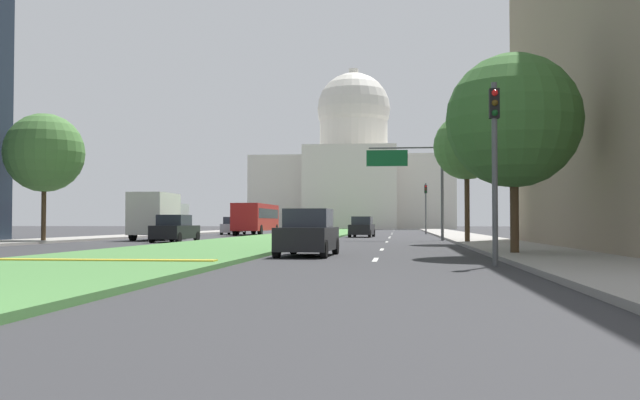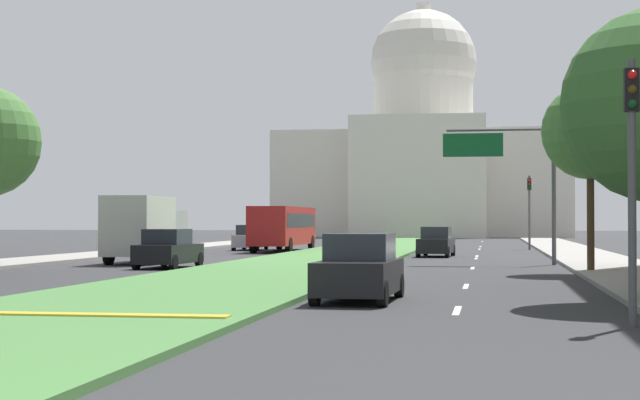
# 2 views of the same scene
# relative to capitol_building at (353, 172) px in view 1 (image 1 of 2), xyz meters

# --- Properties ---
(ground_plane) EXTENTS (278.53, 278.53, 0.00)m
(ground_plane) POSITION_rel_capitol_building_xyz_m (0.00, -62.53, -10.50)
(ground_plane) COLOR #333335
(grass_median) EXTENTS (7.49, 113.95, 0.14)m
(grass_median) POSITION_rel_capitol_building_xyz_m (0.00, -68.86, -10.43)
(grass_median) COLOR #4C8442
(grass_median) RESTS_ON ground_plane
(median_curb_nose) EXTENTS (6.74, 0.50, 0.04)m
(median_curb_nose) POSITION_rel_capitol_building_xyz_m (0.00, -113.32, -10.34)
(median_curb_nose) COLOR gold
(median_curb_nose) RESTS_ON grass_median
(lane_dashes_right) EXTENTS (0.16, 79.35, 0.01)m
(lane_dashes_right) POSITION_rel_capitol_building_xyz_m (7.72, -73.66, -10.50)
(lane_dashes_right) COLOR silver
(lane_dashes_right) RESTS_ON ground_plane
(sidewalk_left) EXTENTS (4.00, 113.95, 0.15)m
(sidewalk_left) POSITION_rel_capitol_building_xyz_m (-13.70, -75.19, -10.43)
(sidewalk_left) COLOR #9E9991
(sidewalk_left) RESTS_ON ground_plane
(sidewalk_right) EXTENTS (4.00, 113.95, 0.15)m
(sidewalk_right) POSITION_rel_capitol_building_xyz_m (13.70, -75.19, -10.43)
(sidewalk_right) COLOR #9E9991
(sidewalk_right) RESTS_ON ground_plane
(capitol_building) EXTENTS (36.69, 22.37, 30.14)m
(capitol_building) POSITION_rel_capitol_building_xyz_m (0.00, 0.00, 0.00)
(capitol_building) COLOR silver
(capitol_building) RESTS_ON ground_plane
(traffic_light_near_right) EXTENTS (0.28, 0.35, 5.20)m
(traffic_light_near_right) POSITION_rel_capitol_building_xyz_m (11.20, -112.46, -7.19)
(traffic_light_near_right) COLOR #515456
(traffic_light_near_right) RESTS_ON ground_plane
(traffic_light_far_right) EXTENTS (0.28, 0.35, 5.20)m
(traffic_light_far_right) POSITION_rel_capitol_building_xyz_m (11.20, -59.36, -7.19)
(traffic_light_far_right) COLOR #515456
(traffic_light_far_right) RESTS_ON ground_plane
(overhead_guide_sign) EXTENTS (5.21, 0.20, 6.50)m
(overhead_guide_sign) POSITION_rel_capitol_building_xyz_m (9.51, -84.22, -5.88)
(overhead_guide_sign) COLOR #515456
(overhead_guide_sign) RESTS_ON ground_plane
(street_tree_right_near) EXTENTS (4.86, 4.86, 7.34)m
(street_tree_right_near) POSITION_rel_capitol_building_xyz_m (12.63, -106.71, -5.60)
(street_tree_right_near) COLOR #4C3823
(street_tree_right_near) RESTS_ON ground_plane
(street_tree_left_mid) EXTENTS (4.75, 4.75, 7.80)m
(street_tree_left_mid) POSITION_rel_capitol_building_xyz_m (-12.76, -92.16, -5.09)
(street_tree_left_mid) COLOR #4C3823
(street_tree_left_mid) RESTS_ON ground_plane
(street_tree_right_mid) EXTENTS (3.75, 3.75, 7.40)m
(street_tree_right_mid) POSITION_rel_capitol_building_xyz_m (12.32, -91.96, -5.00)
(street_tree_right_mid) COLOR #4C3823
(street_tree_right_mid) RESTS_ON ground_plane
(sedan_lead_stopped) EXTENTS (2.00, 4.21, 1.73)m
(sedan_lead_stopped) POSITION_rel_capitol_building_xyz_m (5.18, -107.01, -9.70)
(sedan_lead_stopped) COLOR black
(sedan_lead_stopped) RESTS_ON ground_plane
(sedan_midblock) EXTENTS (2.07, 4.24, 1.69)m
(sedan_midblock) POSITION_rel_capitol_building_xyz_m (-5.28, -90.11, -9.71)
(sedan_midblock) COLOR black
(sedan_midblock) RESTS_ON ground_plane
(sedan_distant) EXTENTS (2.05, 4.41, 1.70)m
(sedan_distant) POSITION_rel_capitol_building_xyz_m (5.44, -74.15, -9.71)
(sedan_distant) COLOR black
(sedan_distant) RESTS_ON ground_plane
(sedan_far_horizon) EXTENTS (1.98, 4.61, 1.75)m
(sedan_far_horizon) POSITION_rel_capitol_building_xyz_m (-7.95, -63.23, -9.69)
(sedan_far_horizon) COLOR #BCBCC1
(sedan_far_horizon) RESTS_ON ground_plane
(box_truck_delivery) EXTENTS (2.40, 6.40, 3.20)m
(box_truck_delivery) POSITION_rel_capitol_building_xyz_m (-7.93, -85.53, -8.83)
(box_truck_delivery) COLOR #BCBCC1
(box_truck_delivery) RESTS_ON ground_plane
(city_bus) EXTENTS (2.62, 11.00, 2.95)m
(city_bus) POSITION_rel_capitol_building_xyz_m (-5.18, -65.42, -8.73)
(city_bus) COLOR #B21E1E
(city_bus) RESTS_ON ground_plane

